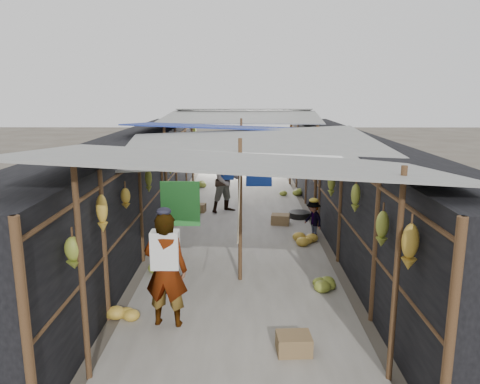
{
  "coord_description": "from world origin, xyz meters",
  "views": [
    {
      "loc": [
        0.04,
        -5.02,
        3.39
      ],
      "look_at": [
        -0.01,
        4.88,
        1.25
      ],
      "focal_mm": 35.0,
      "sensor_mm": 36.0,
      "label": 1
    }
  ],
  "objects_px": {
    "vendor_seated": "(313,219)",
    "black_basin": "(299,215)",
    "shopper_blue": "(227,180)",
    "crate_near": "(294,344)",
    "vendor_elderly": "(166,270)"
  },
  "relations": [
    {
      "from": "vendor_seated",
      "to": "black_basin",
      "type": "bearing_deg",
      "value": 156.13
    },
    {
      "from": "black_basin",
      "to": "shopper_blue",
      "type": "xyz_separation_m",
      "value": [
        -1.99,
        0.65,
        0.84
      ]
    },
    {
      "from": "vendor_seated",
      "to": "crate_near",
      "type": "bearing_deg",
      "value": -38.61
    },
    {
      "from": "vendor_elderly",
      "to": "vendor_seated",
      "type": "height_order",
      "value": "vendor_elderly"
    },
    {
      "from": "black_basin",
      "to": "vendor_elderly",
      "type": "distance_m",
      "value": 6.58
    },
    {
      "from": "crate_near",
      "to": "black_basin",
      "type": "height_order",
      "value": "crate_near"
    },
    {
      "from": "crate_near",
      "to": "vendor_seated",
      "type": "xyz_separation_m",
      "value": [
        0.98,
        4.99,
        0.31
      ]
    },
    {
      "from": "crate_near",
      "to": "vendor_elderly",
      "type": "xyz_separation_m",
      "value": [
        -1.78,
        0.76,
        0.73
      ]
    },
    {
      "from": "black_basin",
      "to": "vendor_elderly",
      "type": "height_order",
      "value": "vendor_elderly"
    },
    {
      "from": "vendor_elderly",
      "to": "shopper_blue",
      "type": "bearing_deg",
      "value": -88.52
    },
    {
      "from": "crate_near",
      "to": "shopper_blue",
      "type": "relative_size",
      "value": 0.24
    },
    {
      "from": "shopper_blue",
      "to": "vendor_seated",
      "type": "bearing_deg",
      "value": -80.12
    },
    {
      "from": "black_basin",
      "to": "vendor_seated",
      "type": "xyz_separation_m",
      "value": [
        0.11,
        -1.75,
        0.36
      ]
    },
    {
      "from": "vendor_elderly",
      "to": "shopper_blue",
      "type": "distance_m",
      "value": 6.66
    },
    {
      "from": "crate_near",
      "to": "shopper_blue",
      "type": "bearing_deg",
      "value": 95.45
    }
  ]
}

